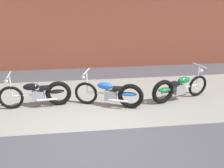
# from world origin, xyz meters

# --- Properties ---
(ground_plane) EXTENTS (80.00, 80.00, 0.00)m
(ground_plane) POSITION_xyz_m (0.00, 0.00, 0.00)
(ground_plane) COLOR #47474C
(sidewalk_slab) EXTENTS (36.00, 3.50, 0.01)m
(sidewalk_slab) POSITION_xyz_m (0.00, 1.75, 0.00)
(sidewalk_slab) COLOR gray
(sidewalk_slab) RESTS_ON ground
(motorcycle_black) EXTENTS (2.01, 0.58, 1.03)m
(motorcycle_black) POSITION_xyz_m (-1.44, 1.49, 0.40)
(motorcycle_black) COLOR black
(motorcycle_black) RESTS_ON ground
(motorcycle_blue) EXTENTS (1.94, 0.85, 1.03)m
(motorcycle_blue) POSITION_xyz_m (0.60, 1.24, 0.40)
(motorcycle_blue) COLOR black
(motorcycle_blue) RESTS_ON ground
(motorcycle_green) EXTENTS (1.95, 0.82, 1.03)m
(motorcycle_green) POSITION_xyz_m (2.53, 1.42, 0.40)
(motorcycle_green) COLOR black
(motorcycle_green) RESTS_ON ground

